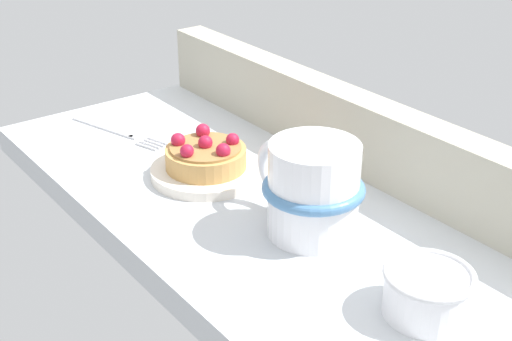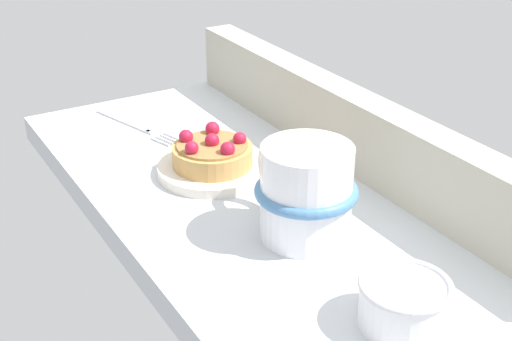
% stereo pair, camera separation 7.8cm
% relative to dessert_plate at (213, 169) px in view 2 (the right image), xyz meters
% --- Properties ---
extents(ground_plane, '(0.72, 0.33, 0.03)m').
position_rel_dessert_plate_xyz_m(ground_plane, '(0.07, 0.02, -0.02)').
color(ground_plane, silver).
extents(window_rail_back, '(0.70, 0.04, 0.09)m').
position_rel_dessert_plate_xyz_m(window_rail_back, '(0.07, 0.16, 0.04)').
color(window_rail_back, '#B2AD99').
rests_on(window_rail_back, ground_plane).
extents(dessert_plate, '(0.13, 0.13, 0.01)m').
position_rel_dessert_plate_xyz_m(dessert_plate, '(0.00, 0.00, 0.00)').
color(dessert_plate, silver).
rests_on(dessert_plate, ground_plane).
extents(raspberry_tart, '(0.10, 0.10, 0.04)m').
position_rel_dessert_plate_xyz_m(raspberry_tart, '(-0.00, -0.00, 0.02)').
color(raspberry_tart, tan).
rests_on(raspberry_tart, dessert_plate).
extents(coffee_mug, '(0.14, 0.10, 0.10)m').
position_rel_dessert_plate_xyz_m(coffee_mug, '(0.17, 0.02, 0.04)').
color(coffee_mug, white).
rests_on(coffee_mug, ground_plane).
extents(dessert_fork, '(0.16, 0.06, 0.01)m').
position_rel_dessert_plate_xyz_m(dessert_fork, '(-0.18, -0.03, -0.00)').
color(dessert_fork, silver).
rests_on(dessert_fork, ground_plane).
extents(sugar_bowl, '(0.08, 0.08, 0.04)m').
position_rel_dessert_plate_xyz_m(sugar_bowl, '(0.33, 0.01, 0.02)').
color(sugar_bowl, white).
rests_on(sugar_bowl, ground_plane).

